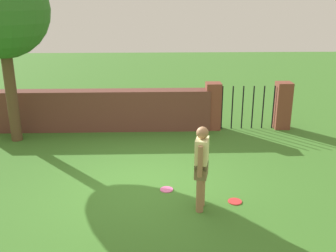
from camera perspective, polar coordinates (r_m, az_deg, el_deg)
ground_plane at (r=8.39m, az=-3.57°, el=-8.53°), size 40.00×40.00×0.00m
brick_wall at (r=11.66m, az=-10.55°, el=2.25°), size 6.73×0.50×1.20m
tree at (r=10.98m, az=-23.26°, el=15.18°), size 2.43×2.43×4.69m
person at (r=7.14m, az=4.91°, el=-5.63°), size 0.30×0.53×1.62m
fence_gate at (r=11.82m, az=11.57°, el=2.90°), size 2.52×0.44×1.40m
frisbee_pink at (r=8.16m, az=-0.21°, el=-9.25°), size 0.27×0.27×0.02m
frisbee_red at (r=7.83m, az=9.73°, el=-10.80°), size 0.27×0.27×0.02m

